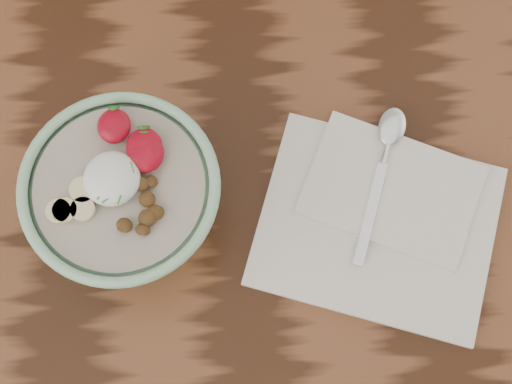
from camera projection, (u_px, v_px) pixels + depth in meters
table at (242, 181)px, 94.17cm from camera, size 160.00×90.00×75.00cm
breakfast_bowl at (126, 197)px, 76.59cm from camera, size 20.85×20.85×13.96cm
napkin at (380, 218)px, 82.53cm from camera, size 32.06×28.84×1.64cm
spoon at (387, 148)px, 83.41cm from camera, size 8.46×19.28×1.03cm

